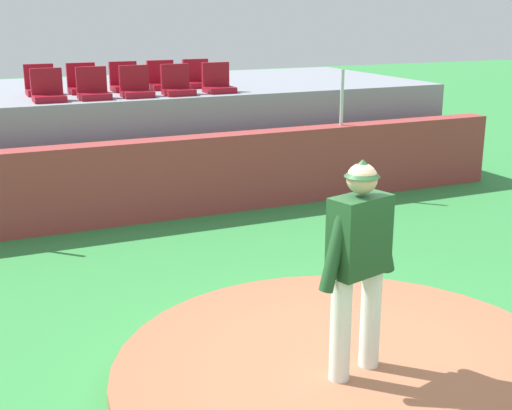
{
  "coord_description": "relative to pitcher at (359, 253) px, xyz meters",
  "views": [
    {
      "loc": [
        -2.9,
        -4.49,
        3.15
      ],
      "look_at": [
        0.0,
        1.95,
        1.14
      ],
      "focal_mm": 48.57,
      "sensor_mm": 36.0,
      "label": 1
    }
  ],
  "objects": [
    {
      "name": "stadium_chair_4",
      "position": [
        1.46,
        6.82,
        0.63
      ],
      "size": [
        0.48,
        0.44,
        0.5
      ],
      "rotation": [
        0.0,
        0.0,
        3.14
      ],
      "color": "maroon",
      "rests_on": "bleacher_platform"
    },
    {
      "name": "ground_plane",
      "position": [
        0.04,
        0.12,
        -1.29
      ],
      "size": [
        60.0,
        60.0,
        0.0
      ],
      "primitive_type": "plane",
      "color": "#338840"
    },
    {
      "name": "brick_barrier",
      "position": [
        0.04,
        5.69,
        -0.67
      ],
      "size": [
        12.41,
        0.4,
        1.24
      ],
      "primitive_type": "cube",
      "color": "#9D3A39",
      "rests_on": "ground_plane"
    },
    {
      "name": "stadium_chair_8",
      "position": [
        0.74,
        7.7,
        0.63
      ],
      "size": [
        0.48,
        0.44,
        0.5
      ],
      "rotation": [
        0.0,
        0.0,
        3.14
      ],
      "color": "maroon",
      "rests_on": "bleacher_platform"
    },
    {
      "name": "bleacher_platform",
      "position": [
        0.04,
        8.51,
        -0.41
      ],
      "size": [
        11.65,
        4.46,
        1.76
      ],
      "primitive_type": "cube",
      "color": "gray",
      "rests_on": "ground_plane"
    },
    {
      "name": "pitcher",
      "position": [
        0.0,
        0.0,
        0.0
      ],
      "size": [
        0.83,
        0.38,
        1.8
      ],
      "rotation": [
        0.0,
        0.0,
        0.26
      ],
      "color": "white",
      "rests_on": "pitchers_mound"
    },
    {
      "name": "pitchers_mound",
      "position": [
        0.04,
        0.12,
        -1.17
      ],
      "size": [
        4.05,
        4.05,
        0.24
      ],
      "primitive_type": "cylinder",
      "color": "#9A5F42",
      "rests_on": "ground_plane"
    },
    {
      "name": "stadium_chair_0",
      "position": [
        -1.37,
        6.79,
        0.63
      ],
      "size": [
        0.48,
        0.44,
        0.5
      ],
      "rotation": [
        0.0,
        0.0,
        3.14
      ],
      "color": "maroon",
      "rests_on": "bleacher_platform"
    },
    {
      "name": "fence_post_right",
      "position": [
        3.25,
        5.69,
        0.42
      ],
      "size": [
        0.06,
        0.06,
        0.94
      ],
      "primitive_type": "cylinder",
      "color": "silver",
      "rests_on": "brick_barrier"
    },
    {
      "name": "stadium_chair_3",
      "position": [
        0.72,
        6.78,
        0.63
      ],
      "size": [
        0.48,
        0.44,
        0.5
      ],
      "rotation": [
        0.0,
        0.0,
        3.14
      ],
      "color": "maroon",
      "rests_on": "bleacher_platform"
    },
    {
      "name": "stadium_chair_6",
      "position": [
        -0.67,
        7.67,
        0.63
      ],
      "size": [
        0.48,
        0.44,
        0.5
      ],
      "rotation": [
        0.0,
        0.0,
        3.14
      ],
      "color": "maroon",
      "rests_on": "bleacher_platform"
    },
    {
      "name": "stadium_chair_7",
      "position": [
        0.06,
        7.69,
        0.63
      ],
      "size": [
        0.48,
        0.44,
        0.5
      ],
      "rotation": [
        0.0,
        0.0,
        3.14
      ],
      "color": "maroon",
      "rests_on": "bleacher_platform"
    },
    {
      "name": "stadium_chair_1",
      "position": [
        -0.67,
        6.8,
        0.63
      ],
      "size": [
        0.48,
        0.44,
        0.5
      ],
      "rotation": [
        0.0,
        0.0,
        3.14
      ],
      "color": "maroon",
      "rests_on": "bleacher_platform"
    },
    {
      "name": "baseball",
      "position": [
        0.5,
        1.14,
        -1.01
      ],
      "size": [
        0.07,
        0.07,
        0.07
      ],
      "primitive_type": "sphere",
      "color": "white",
      "rests_on": "pitchers_mound"
    },
    {
      "name": "stadium_chair_5",
      "position": [
        -1.36,
        7.71,
        0.63
      ],
      "size": [
        0.48,
        0.44,
        0.5
      ],
      "rotation": [
        0.0,
        0.0,
        3.14
      ],
      "color": "maroon",
      "rests_on": "bleacher_platform"
    },
    {
      "name": "stadium_chair_2",
      "position": [
        0.02,
        6.8,
        0.63
      ],
      "size": [
        0.48,
        0.44,
        0.5
      ],
      "rotation": [
        0.0,
        0.0,
        3.14
      ],
      "color": "maroon",
      "rests_on": "bleacher_platform"
    },
    {
      "name": "stadium_chair_9",
      "position": [
        1.41,
        7.73,
        0.63
      ],
      "size": [
        0.48,
        0.44,
        0.5
      ],
      "rotation": [
        0.0,
        0.0,
        3.14
      ],
      "color": "maroon",
      "rests_on": "bleacher_platform"
    }
  ]
}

